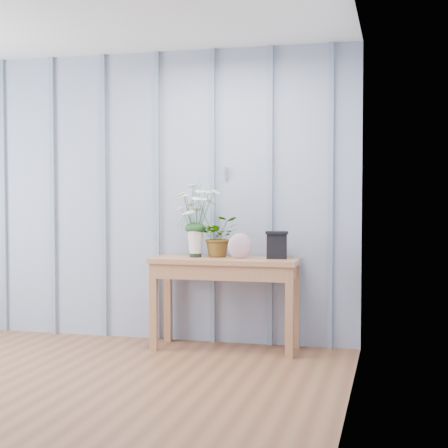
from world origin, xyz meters
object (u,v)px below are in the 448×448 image
(carved_box, at_px, (277,245))
(felt_disc_vessel, at_px, (240,246))
(sideboard, at_px, (225,272))
(daisy_vase, at_px, (195,210))

(carved_box, bearing_deg, felt_disc_vessel, -166.09)
(sideboard, relative_size, carved_box, 5.44)
(sideboard, bearing_deg, felt_disc_vessel, -8.71)
(carved_box, bearing_deg, sideboard, -172.82)
(felt_disc_vessel, bearing_deg, sideboard, 143.10)
(sideboard, relative_size, felt_disc_vessel, 5.89)
(daisy_vase, xyz_separation_m, felt_disc_vessel, (0.39, -0.04, -0.29))
(daisy_vase, relative_size, felt_disc_vessel, 3.03)
(felt_disc_vessel, distance_m, carved_box, 0.30)
(felt_disc_vessel, bearing_deg, daisy_vase, 145.92)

